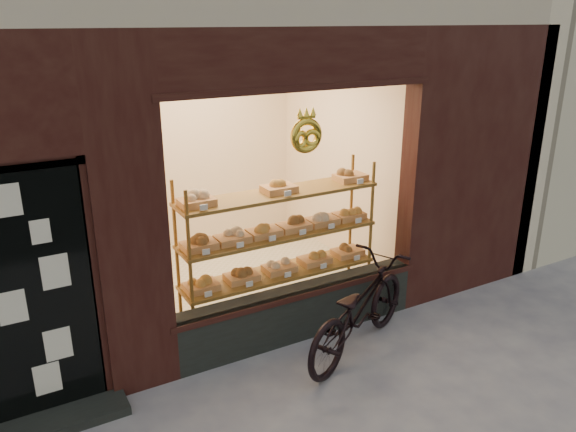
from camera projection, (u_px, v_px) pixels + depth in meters
display_shelf at (279, 247)px, 6.01m from camera, size 2.20×0.45×1.70m
bicycle at (358, 308)px, 5.53m from camera, size 1.87×1.30×0.93m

